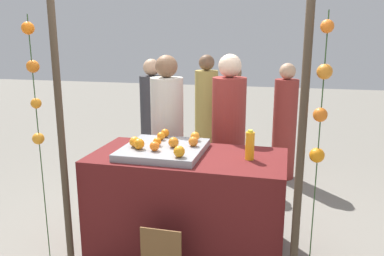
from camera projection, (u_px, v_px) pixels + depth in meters
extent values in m
plane|color=gray|center=(188.00, 248.00, 3.49)|extent=(24.00, 24.00, 0.00)
cube|color=#5B1919|center=(188.00, 203.00, 3.39)|extent=(1.65, 0.83, 0.89)
cube|color=gray|center=(164.00, 150.00, 3.33)|extent=(0.68, 0.70, 0.06)
sphere|color=orange|center=(174.00, 142.00, 3.27)|extent=(0.09, 0.09, 0.09)
sphere|color=orange|center=(195.00, 136.00, 3.49)|extent=(0.08, 0.08, 0.08)
sphere|color=orange|center=(179.00, 152.00, 3.01)|extent=(0.09, 0.09, 0.09)
sphere|color=orange|center=(135.00, 142.00, 3.29)|extent=(0.09, 0.09, 0.09)
sphere|color=orange|center=(193.00, 142.00, 3.31)|extent=(0.08, 0.08, 0.08)
sphere|color=orange|center=(154.00, 146.00, 3.18)|extent=(0.08, 0.08, 0.08)
sphere|color=orange|center=(161.00, 136.00, 3.52)|extent=(0.07, 0.07, 0.07)
sphere|color=orange|center=(157.00, 142.00, 3.32)|extent=(0.07, 0.07, 0.07)
sphere|color=orange|center=(139.00, 144.00, 3.22)|extent=(0.09, 0.09, 0.09)
sphere|color=orange|center=(165.00, 133.00, 3.62)|extent=(0.08, 0.08, 0.08)
cylinder|color=#F5A11A|center=(250.00, 146.00, 3.13)|extent=(0.07, 0.07, 0.23)
cylinder|color=yellow|center=(250.00, 131.00, 3.10)|extent=(0.04, 0.04, 0.02)
cylinder|color=beige|center=(168.00, 147.00, 4.09)|extent=(0.34, 0.34, 1.46)
sphere|color=brown|center=(166.00, 66.00, 3.89)|extent=(0.23, 0.23, 0.23)
cylinder|color=maroon|center=(228.00, 149.00, 3.98)|extent=(0.34, 0.34, 1.48)
sphere|color=beige|center=(230.00, 66.00, 3.78)|extent=(0.23, 0.23, 0.23)
cylinder|color=maroon|center=(284.00, 130.00, 5.12)|extent=(0.31, 0.31, 1.33)
sphere|color=tan|center=(288.00, 71.00, 4.94)|extent=(0.21, 0.21, 0.21)
cylinder|color=tan|center=(206.00, 120.00, 5.55)|extent=(0.33, 0.33, 1.41)
sphere|color=brown|center=(207.00, 63.00, 5.36)|extent=(0.22, 0.22, 0.22)
cylinder|color=#333338|center=(153.00, 128.00, 5.10)|extent=(0.32, 0.32, 1.38)
sphere|color=tan|center=(152.00, 67.00, 4.91)|extent=(0.22, 0.22, 0.22)
cylinder|color=#333338|center=(232.00, 131.00, 5.10)|extent=(0.30, 0.30, 1.32)
sphere|color=brown|center=(234.00, 73.00, 4.92)|extent=(0.21, 0.21, 0.21)
cylinder|color=#473828|center=(61.00, 133.00, 3.01)|extent=(0.06, 0.06, 2.27)
cylinder|color=#473828|center=(301.00, 148.00, 2.58)|extent=(0.06, 0.06, 2.27)
cylinder|color=#2D4C23|center=(40.00, 148.00, 3.03)|extent=(0.01, 0.01, 2.03)
sphere|color=orange|center=(28.00, 28.00, 2.83)|extent=(0.09, 0.09, 0.09)
sphere|color=orange|center=(33.00, 66.00, 2.89)|extent=(0.10, 0.10, 0.10)
sphere|color=orange|center=(36.00, 103.00, 2.94)|extent=(0.08, 0.08, 0.08)
sphere|color=orange|center=(38.00, 139.00, 3.01)|extent=(0.09, 0.09, 0.09)
cylinder|color=#2D4C23|center=(317.00, 167.00, 2.59)|extent=(0.01, 0.01, 2.03)
sphere|color=orange|center=(327.00, 26.00, 2.38)|extent=(0.08, 0.08, 0.08)
sphere|color=orange|center=(325.00, 72.00, 2.45)|extent=(0.10, 0.10, 0.10)
sphere|color=orange|center=(320.00, 115.00, 2.51)|extent=(0.09, 0.09, 0.09)
sphere|color=orange|center=(317.00, 155.00, 2.58)|extent=(0.10, 0.10, 0.10)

